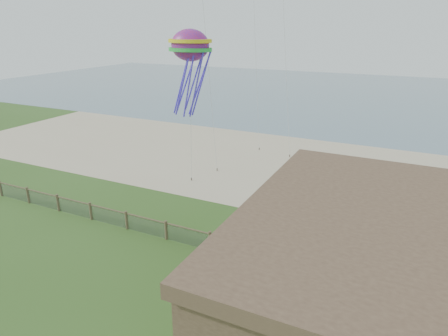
# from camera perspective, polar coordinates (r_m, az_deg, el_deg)

# --- Properties ---
(ground) EXTENTS (160.00, 160.00, 0.00)m
(ground) POSITION_cam_1_polar(r_m,az_deg,el_deg) (19.53, -10.77, -19.86)
(ground) COLOR #33541C
(ground) RESTS_ON ground
(sand_beach) EXTENTS (72.00, 20.00, 0.02)m
(sand_beach) POSITION_cam_1_polar(r_m,az_deg,el_deg) (37.17, 9.58, 0.15)
(sand_beach) COLOR #C4B18E
(sand_beach) RESTS_ON ground
(ocean) EXTENTS (160.00, 68.00, 0.02)m
(ocean) POSITION_cam_1_polar(r_m,az_deg,el_deg) (79.28, 19.00, 9.84)
(ocean) COLOR slate
(ocean) RESTS_ON ground
(chainlink_fence) EXTENTS (36.20, 0.20, 1.25)m
(chainlink_fence) POSITION_cam_1_polar(r_m,az_deg,el_deg) (23.34, -2.02, -10.57)
(chainlink_fence) COLOR #4B3D2A
(chainlink_fence) RESTS_ON ground
(picnic_table) EXTENTS (2.04, 1.61, 0.82)m
(picnic_table) POSITION_cam_1_polar(r_m,az_deg,el_deg) (20.77, 13.66, -15.95)
(picnic_table) COLOR brown
(picnic_table) RESTS_ON ground
(octopus_kite) EXTENTS (3.41, 2.64, 6.40)m
(octopus_kite) POSITION_cam_1_polar(r_m,az_deg,el_deg) (27.84, -4.78, 13.70)
(octopus_kite) COLOR red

